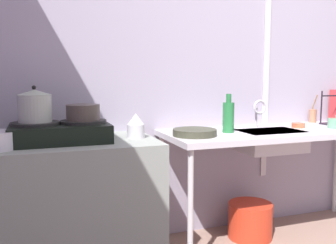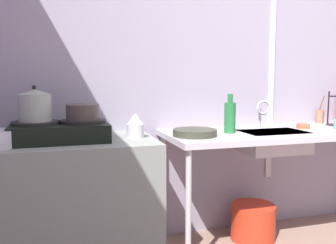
# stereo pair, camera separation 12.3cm
# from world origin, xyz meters

# --- Properties ---
(wall_back) EXTENTS (4.87, 0.10, 2.62)m
(wall_back) POSITION_xyz_m (0.00, 1.66, 1.31)
(wall_back) COLOR #9C92A7
(wall_back) RESTS_ON ground
(wall_metal_strip) EXTENTS (0.05, 0.01, 2.10)m
(wall_metal_strip) POSITION_xyz_m (0.18, 1.61, 1.44)
(wall_metal_strip) COLOR silver
(counter_concrete) EXTENTS (1.12, 0.63, 0.83)m
(counter_concrete) POSITION_xyz_m (-1.44, 1.30, 0.41)
(counter_concrete) COLOR gray
(counter_concrete) RESTS_ON ground
(counter_sink) EXTENTS (1.74, 0.63, 0.83)m
(counter_sink) POSITION_xyz_m (0.10, 1.30, 0.77)
(counter_sink) COLOR silver
(counter_sink) RESTS_ON ground
(stove) EXTENTS (0.57, 0.38, 0.13)m
(stove) POSITION_xyz_m (-1.46, 1.30, 0.89)
(stove) COLOR black
(stove) RESTS_ON counter_concrete
(pot_on_left_burner) EXTENTS (0.19, 0.19, 0.21)m
(pot_on_left_burner) POSITION_xyz_m (-1.60, 1.30, 1.05)
(pot_on_left_burner) COLOR #9CA199
(pot_on_left_burner) RESTS_ON stove
(pot_on_right_burner) EXTENTS (0.20, 0.20, 0.09)m
(pot_on_right_burner) POSITION_xyz_m (-1.32, 1.30, 1.00)
(pot_on_right_burner) COLOR #453B37
(pot_on_right_burner) RESTS_ON stove
(percolator) EXTENTS (0.11, 0.11, 0.16)m
(percolator) POSITION_xyz_m (-1.00, 1.29, 0.90)
(percolator) COLOR silver
(percolator) RESTS_ON counter_concrete
(sink_basin) EXTENTS (0.46, 0.32, 0.15)m
(sink_basin) POSITION_xyz_m (-0.00, 1.27, 0.75)
(sink_basin) COLOR silver
(sink_basin) RESTS_ON counter_sink
(faucet) EXTENTS (0.11, 0.07, 0.21)m
(faucet) POSITION_xyz_m (-0.00, 1.42, 0.97)
(faucet) COLOR silver
(faucet) RESTS_ON counter_sink
(frying_pan) EXTENTS (0.29, 0.29, 0.04)m
(frying_pan) POSITION_xyz_m (-0.61, 1.24, 0.85)
(frying_pan) COLOR #38392A
(frying_pan) RESTS_ON counter_sink
(small_bowl_on_drainboard) EXTENTS (0.10, 0.10, 0.04)m
(small_bowl_on_drainboard) POSITION_xyz_m (0.30, 1.34, 0.85)
(small_bowl_on_drainboard) COLOR #C85C3B
(small_bowl_on_drainboard) RESTS_ON counter_sink
(bottle_by_sink) EXTENTS (0.08, 0.08, 0.27)m
(bottle_by_sink) POSITION_xyz_m (-0.33, 1.30, 0.94)
(bottle_by_sink) COLOR #246D38
(bottle_by_sink) RESTS_ON counter_sink
(utensil_jar) EXTENTS (0.06, 0.09, 0.24)m
(utensil_jar) POSITION_xyz_m (0.63, 1.56, 0.89)
(utensil_jar) COLOR #A26A4E
(utensil_jar) RESTS_ON counter_sink
(bucket_on_floor) EXTENTS (0.33, 0.33, 0.27)m
(bucket_on_floor) POSITION_xyz_m (-0.09, 1.35, 0.13)
(bucket_on_floor) COLOR red
(bucket_on_floor) RESTS_ON ground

